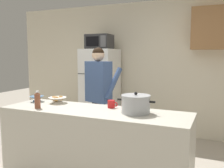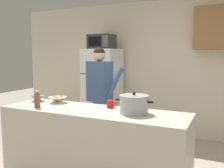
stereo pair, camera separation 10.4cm
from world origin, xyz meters
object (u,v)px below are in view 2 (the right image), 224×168
at_px(cooking_pot, 134,104).
at_px(empty_bowl, 38,98).
at_px(microwave, 102,42).
at_px(person_near_pot, 100,87).
at_px(coffee_mug, 110,104).
at_px(refrigerator, 102,91).
at_px(bread_bowl, 58,99).
at_px(bottle_near_edge, 37,99).

height_order(cooking_pot, empty_bowl, cooking_pot).
height_order(microwave, person_near_pot, microwave).
bearing_deg(coffee_mug, person_near_pot, 126.12).
relative_size(refrigerator, microwave, 3.50).
bearing_deg(empty_bowl, bread_bowl, 5.05).
xyz_separation_m(person_near_pot, bottle_near_edge, (-0.26, -1.15, -0.03)).
xyz_separation_m(cooking_pot, coffee_mug, (-0.36, 0.15, -0.06)).
distance_m(microwave, empty_bowl, 1.90).
bearing_deg(coffee_mug, empty_bowl, -177.54).
bearing_deg(bottle_near_edge, person_near_pot, 77.44).
bearing_deg(person_near_pot, microwave, 115.78).
relative_size(microwave, person_near_pot, 0.28).
distance_m(refrigerator, bread_bowl, 1.69).
height_order(refrigerator, person_near_pot, person_near_pot).
height_order(refrigerator, coffee_mug, refrigerator).
relative_size(microwave, cooking_pot, 1.10).
relative_size(microwave, bread_bowl, 1.97).
xyz_separation_m(person_near_pot, coffee_mug, (0.56, -0.77, -0.09)).
distance_m(coffee_mug, bread_bowl, 0.79).
xyz_separation_m(microwave, empty_bowl, (-0.14, -1.69, -0.86)).
height_order(person_near_pot, bread_bowl, person_near_pot).
relative_size(bread_bowl, bottle_near_edge, 1.14).
relative_size(cooking_pot, bottle_near_edge, 2.04).
relative_size(person_near_pot, cooking_pot, 3.85).
xyz_separation_m(bread_bowl, bottle_near_edge, (-0.03, -0.37, 0.05)).
distance_m(person_near_pot, cooking_pot, 1.30).
xyz_separation_m(microwave, bread_bowl, (0.19, -1.66, -0.85)).
relative_size(cooking_pot, bread_bowl, 1.79).
xyz_separation_m(refrigerator, coffee_mug, (0.98, -1.66, 0.13)).
bearing_deg(empty_bowl, microwave, 85.38).
bearing_deg(person_near_pot, empty_bowl, -124.40).
distance_m(refrigerator, bottle_near_edge, 2.06).
distance_m(refrigerator, microwave, 0.98).
height_order(coffee_mug, bread_bowl, bread_bowl).
bearing_deg(cooking_pot, bottle_near_edge, -168.72).
xyz_separation_m(empty_bowl, bottle_near_edge, (0.30, -0.34, 0.06)).
bearing_deg(coffee_mug, bottle_near_edge, -154.64).
bearing_deg(microwave, empty_bowl, -94.62).
bearing_deg(cooking_pot, coffee_mug, 157.34).
distance_m(bread_bowl, empty_bowl, 0.33).
xyz_separation_m(person_near_pot, empty_bowl, (-0.56, -0.81, -0.09)).
bearing_deg(microwave, refrigerator, 90.07).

